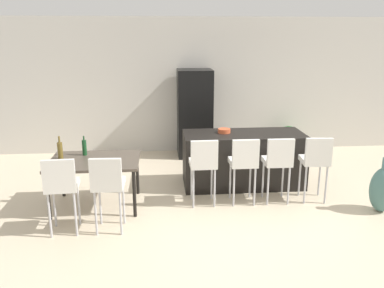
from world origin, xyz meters
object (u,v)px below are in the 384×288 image
at_px(bar_chair_right, 278,160).
at_px(potted_plant, 288,137).
at_px(wine_glass_left, 59,147).
at_px(kitchen_island, 243,159).
at_px(bar_chair_left, 203,162).
at_px(wine_bottle_corner, 60,150).
at_px(fruit_bowl, 224,131).
at_px(bar_chair_middle, 244,160).
at_px(dining_table, 95,164).
at_px(bar_chair_far, 316,159).
at_px(dining_chair_near, 61,183).
at_px(refrigerator, 195,113).
at_px(dining_chair_far, 108,182).
at_px(floor_vase, 383,189).
at_px(wine_bottle_far, 84,147).

bearing_deg(bar_chair_right, potted_plant, 68.52).
relative_size(wine_glass_left, potted_plant, 0.29).
height_order(kitchen_island, bar_chair_left, bar_chair_left).
relative_size(wine_bottle_corner, fruit_bowl, 1.63).
distance_m(bar_chair_middle, dining_table, 2.24).
xyz_separation_m(kitchen_island, bar_chair_far, (0.96, -0.80, 0.24)).
bearing_deg(dining_chair_near, wine_bottle_corner, 102.98).
relative_size(kitchen_island, bar_chair_middle, 1.94).
relative_size(bar_chair_left, refrigerator, 0.57).
bearing_deg(dining_chair_far, refrigerator, 66.98).
relative_size(wine_glass_left, floor_vase, 0.21).
xyz_separation_m(bar_chair_far, wine_bottle_corner, (-3.86, 0.20, 0.17)).
bearing_deg(kitchen_island, dining_chair_far, -143.72).
bearing_deg(dining_table, bar_chair_left, -3.59).
bearing_deg(wine_bottle_corner, bar_chair_left, -5.28).
height_order(refrigerator, fruit_bowl, refrigerator).
distance_m(bar_chair_middle, wine_glass_left, 2.83).
xyz_separation_m(bar_chair_right, refrigerator, (-1.04, 2.61, 0.22)).
relative_size(kitchen_island, wine_bottle_far, 6.78).
height_order(bar_chair_right, floor_vase, bar_chair_right).
height_order(dining_chair_near, fruit_bowl, dining_chair_near).
relative_size(bar_chair_middle, dining_table, 0.80).
relative_size(dining_table, refrigerator, 0.72).
distance_m(dining_table, refrigerator, 3.06).
distance_m(bar_chair_left, refrigerator, 2.63).
bearing_deg(wine_bottle_far, bar_chair_left, -10.96).
xyz_separation_m(bar_chair_left, wine_bottle_far, (-1.80, 0.35, 0.17)).
relative_size(bar_chair_right, wine_glass_left, 6.03).
relative_size(fruit_bowl, potted_plant, 0.35).
xyz_separation_m(bar_chair_right, floor_vase, (1.46, -0.45, -0.35)).
height_order(bar_chair_left, wine_glass_left, bar_chair_left).
distance_m(kitchen_island, floor_vase, 2.21).
bearing_deg(refrigerator, bar_chair_middle, -78.90).
bearing_deg(floor_vase, dining_chair_near, -176.19).
bearing_deg(wine_glass_left, bar_chair_middle, -7.68).
xyz_separation_m(bar_chair_middle, bar_chair_far, (1.12, 0.00, 0.00)).
xyz_separation_m(bar_chair_far, potted_plant, (0.43, 2.60, -0.34)).
relative_size(dining_chair_far, wine_glass_left, 6.03).
distance_m(bar_chair_far, refrigerator, 3.09).
xyz_separation_m(kitchen_island, bar_chair_middle, (-0.16, -0.80, 0.24)).
bearing_deg(bar_chair_middle, dining_chair_far, -158.92).
xyz_separation_m(bar_chair_far, refrigerator, (-1.63, 2.61, 0.22)).
relative_size(wine_bottle_far, floor_vase, 0.36).
relative_size(dining_chair_near, wine_bottle_far, 3.49).
xyz_separation_m(wine_glass_left, fruit_bowl, (2.63, 0.49, 0.09)).
bearing_deg(wine_bottle_corner, floor_vase, -7.76).
bearing_deg(floor_vase, potted_plant, 98.06).
bearing_deg(bar_chair_left, refrigerator, 87.76).
distance_m(dining_chair_far, fruit_bowl, 2.41).
relative_size(bar_chair_far, wine_bottle_corner, 3.04).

